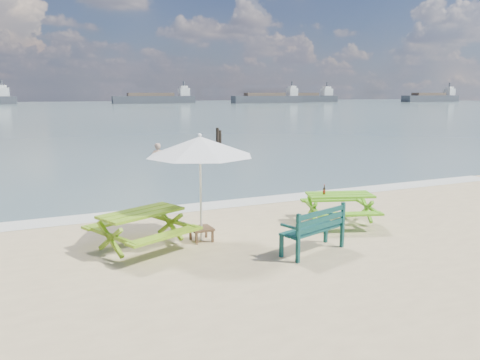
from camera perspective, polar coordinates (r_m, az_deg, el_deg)
name	(u,v)px	position (r m, az deg, el deg)	size (l,w,h in m)	color
sea	(56,110)	(92.60, -21.53, 7.97)	(300.00, 300.00, 0.00)	slate
foam_strip	(205,206)	(13.17, -4.26, -3.19)	(22.00, 0.90, 0.01)	silver
picnic_table_left	(142,231)	(9.73, -11.87, -6.13)	(2.26, 2.35, 0.79)	#6D9A17
picnic_table_right	(339,209)	(11.61, 12.02, -3.52)	(2.02, 2.13, 0.74)	#60B21B
park_bench	(312,238)	(9.52, 8.83, -7.04)	(1.55, 0.91, 0.90)	#0D3935
side_table	(201,234)	(10.14, -4.73, -6.57)	(0.47, 0.47, 0.30)	brown
patio_umbrella	(200,146)	(9.75, -4.90, 4.11)	(2.36, 2.36, 2.25)	silver
beer_bottle	(324,191)	(11.38, 10.22, -1.35)	(0.06, 0.06, 0.23)	brown
swimmer	(157,161)	(24.87, -10.03, 2.34)	(0.73, 0.53, 1.85)	tan
mooring_pilings	(219,140)	(27.43, -2.62, 4.95)	(0.58, 0.78, 1.34)	black
cargo_ships	(231,99)	(140.19, -1.12, 9.85)	(162.61, 25.96, 4.40)	#3B3E45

